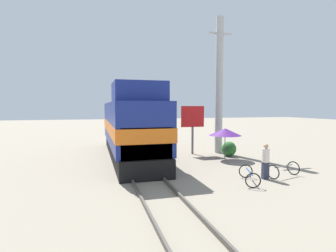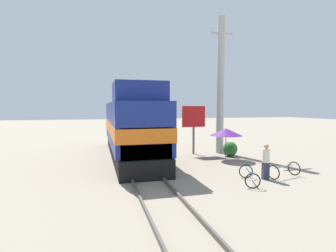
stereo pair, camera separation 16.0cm
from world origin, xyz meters
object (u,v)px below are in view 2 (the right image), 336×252
Objects in this scene: billboard_sign at (194,119)px; person_bystander at (266,160)px; locomotive at (131,128)px; utility_pole at (220,85)px; bicycle at (284,170)px; bicycle_spare at (249,176)px; vendor_umbrella at (226,132)px.

billboard_sign is 2.06× the size of person_bystander.
locomotive is 1.27× the size of utility_pole.
bicycle_spare is (-2.15, -0.39, -0.01)m from bicycle.
bicycle is (1.07, 0.05, -0.55)m from person_bystander.
vendor_umbrella reaches higher than bicycle_spare.
locomotive is 7.16m from utility_pole.
person_bystander reaches higher than bicycle_spare.
utility_pole is 4.05m from vendor_umbrella.
person_bystander is at bearing -99.10° from utility_pole.
bicycle_spare is (4.29, -7.21, -1.63)m from locomotive.
vendor_umbrella is 4.89m from bicycle.
billboard_sign is 7.61m from bicycle.
bicycle is 0.97× the size of bicycle_spare.
bicycle is at bearing -90.57° from utility_pole.
billboard_sign reaches higher than person_bystander.
vendor_umbrella is 1.19× the size of bicycle.
locomotive is 4.49m from billboard_sign.
vendor_umbrella is at bearing 85.25° from person_bystander.
bicycle is 2.18m from bicycle_spare.
person_bystander is at bearing -82.67° from billboard_sign.
locomotive is at bearing 159.22° from vendor_umbrella.
bicycle is at bearing -46.64° from locomotive.
locomotive is 7.05× the size of bicycle_spare.
person_bystander is at bearing -94.75° from vendor_umbrella.
bicycle_spare is at bearing -59.25° from locomotive.
utility_pole reaches higher than bicycle_spare.
utility_pole is at bearing 72.77° from vendor_umbrella.
vendor_umbrella is at bearing -107.23° from utility_pole.
bicycle_spare is (-0.17, -7.43, -2.15)m from billboard_sign.
utility_pole is 5.89× the size of person_bystander.
person_bystander is 0.94× the size of bicycle_spare.
locomotive is 3.63× the size of billboard_sign.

